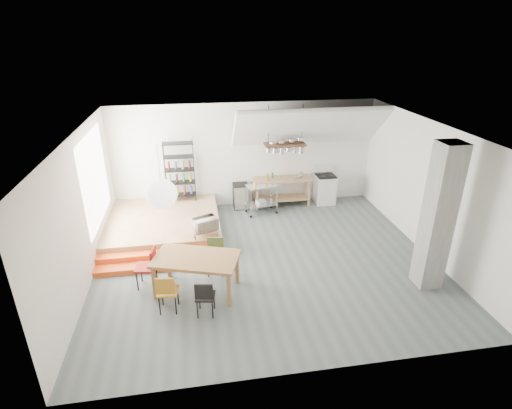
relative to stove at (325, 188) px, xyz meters
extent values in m
plane|color=#525D5F|center=(-2.50, -3.16, -0.48)|extent=(8.00, 8.00, 0.00)
cube|color=silver|center=(-2.50, 0.34, 1.12)|extent=(8.00, 0.04, 3.20)
cube|color=silver|center=(-6.50, -3.16, 1.12)|extent=(0.04, 7.00, 3.20)
cube|color=silver|center=(1.50, -3.16, 1.12)|extent=(0.04, 7.00, 3.20)
cube|color=white|center=(-2.50, -3.16, 2.72)|extent=(8.00, 7.00, 0.02)
cube|color=white|center=(-0.70, -0.26, 2.07)|extent=(4.40, 1.44, 1.32)
cube|color=white|center=(-6.48, -1.66, 1.32)|extent=(0.02, 2.50, 2.20)
cube|color=#8E6847|center=(-5.00, -1.16, -0.28)|extent=(3.00, 3.00, 0.40)
cube|color=#E7531B|center=(-5.00, -3.11, -0.41)|extent=(3.00, 0.35, 0.13)
cube|color=#E7531B|center=(-5.00, -2.76, -0.35)|extent=(3.00, 0.35, 0.27)
cube|color=slate|center=(0.80, -4.66, 1.12)|extent=(0.50, 0.50, 3.20)
cube|color=#8E6847|center=(-1.40, -0.01, 0.40)|extent=(1.80, 0.60, 0.06)
cube|color=#8E6847|center=(-1.40, -0.01, -0.23)|extent=(1.70, 0.55, 0.04)
cube|color=#8E6847|center=(-0.58, 0.21, -0.05)|extent=(0.06, 0.06, 0.86)
cube|color=#8E6847|center=(-2.22, 0.21, -0.05)|extent=(0.06, 0.06, 0.86)
cube|color=#8E6847|center=(-0.58, -0.23, -0.05)|extent=(0.06, 0.06, 0.86)
cube|color=#8E6847|center=(-2.22, -0.23, -0.05)|extent=(0.06, 0.06, 0.86)
cube|color=white|center=(0.00, -0.01, -0.03)|extent=(0.60, 0.60, 0.90)
cube|color=black|center=(0.00, -0.01, 0.44)|extent=(0.58, 0.58, 0.03)
cube|color=white|center=(0.00, 0.27, 0.57)|extent=(0.60, 0.05, 0.25)
cylinder|color=black|center=(0.14, 0.13, 0.46)|extent=(0.18, 0.18, 0.02)
cylinder|color=black|center=(-0.14, 0.13, 0.46)|extent=(0.18, 0.18, 0.02)
cylinder|color=black|center=(0.14, -0.15, 0.46)|extent=(0.18, 0.18, 0.02)
cylinder|color=black|center=(-0.14, -0.15, 0.46)|extent=(0.18, 0.18, 0.02)
cube|color=#3E2518|center=(-1.40, -0.21, 1.57)|extent=(1.20, 0.50, 0.05)
cylinder|color=black|center=(-1.90, -0.21, 2.14)|extent=(0.02, 0.02, 1.15)
cylinder|color=black|center=(-0.90, -0.21, 2.14)|extent=(0.02, 0.02, 1.15)
cylinder|color=silver|center=(-1.90, -0.26, 1.43)|extent=(0.16, 0.16, 0.12)
cylinder|color=silver|center=(-1.70, -0.26, 1.41)|extent=(0.20, 0.20, 0.16)
cylinder|color=silver|center=(-1.50, -0.26, 1.39)|extent=(0.16, 0.16, 0.20)
cylinder|color=silver|center=(-1.30, -0.26, 1.43)|extent=(0.20, 0.20, 0.12)
cylinder|color=silver|center=(-1.10, -0.26, 1.41)|extent=(0.16, 0.16, 0.16)
cylinder|color=silver|center=(-0.90, -0.26, 1.39)|extent=(0.20, 0.20, 0.20)
cylinder|color=black|center=(-4.08, 0.22, 0.82)|extent=(0.02, 0.02, 1.80)
cylinder|color=black|center=(-4.92, 0.22, 0.82)|extent=(0.02, 0.02, 1.80)
cylinder|color=black|center=(-4.08, -0.14, 0.82)|extent=(0.02, 0.02, 1.80)
cylinder|color=black|center=(-4.92, -0.14, 0.82)|extent=(0.02, 0.02, 1.80)
cube|color=black|center=(-4.50, 0.04, 0.07)|extent=(0.88, 0.38, 0.02)
cube|color=black|center=(-4.50, 0.04, 0.47)|extent=(0.88, 0.38, 0.02)
cube|color=black|center=(-4.50, 0.04, 0.87)|extent=(0.88, 0.38, 0.02)
cube|color=black|center=(-4.50, 0.04, 1.27)|extent=(0.88, 0.38, 0.02)
cube|color=black|center=(-4.50, 0.04, 1.67)|extent=(0.88, 0.38, 0.03)
cylinder|color=#32742E|center=(-4.50, 0.04, 0.21)|extent=(0.07, 0.07, 0.24)
cylinder|color=#9A9619|center=(-4.50, 0.04, 0.61)|extent=(0.07, 0.07, 0.24)
cylinder|color=maroon|center=(-4.50, 0.04, 1.01)|extent=(0.07, 0.07, 0.24)
cube|color=#8E6847|center=(-3.90, -2.41, 0.07)|extent=(0.60, 0.40, 0.03)
cylinder|color=black|center=(-3.63, -2.24, -0.01)|extent=(0.02, 0.02, 0.13)
cylinder|color=black|center=(-4.17, -2.24, -0.01)|extent=(0.02, 0.02, 0.13)
cylinder|color=black|center=(-3.63, -2.58, -0.01)|extent=(0.02, 0.02, 0.13)
cylinder|color=black|center=(-4.17, -2.58, -0.01)|extent=(0.02, 0.02, 0.13)
sphere|color=white|center=(-4.74, -3.93, 1.72)|extent=(0.60, 0.60, 0.60)
cube|color=olive|center=(-4.17, -4.12, 0.31)|extent=(1.95, 1.47, 0.07)
cube|color=olive|center=(-3.30, -3.97, -0.10)|extent=(0.10, 0.10, 0.76)
cube|color=olive|center=(-4.78, -3.48, -0.10)|extent=(0.10, 0.10, 0.76)
cube|color=olive|center=(-3.56, -4.75, -0.10)|extent=(0.10, 0.10, 0.76)
cube|color=olive|center=(-5.04, -4.26, -0.10)|extent=(0.10, 0.10, 0.76)
cube|color=#B2771E|center=(-4.75, -4.67, -0.04)|extent=(0.43, 0.43, 0.04)
cube|color=#B2771E|center=(-4.77, -4.84, 0.21)|extent=(0.37, 0.08, 0.34)
cylinder|color=black|center=(-4.92, -4.80, -0.27)|extent=(0.03, 0.03, 0.43)
cylinder|color=black|center=(-4.61, -4.84, -0.27)|extent=(0.03, 0.03, 0.43)
cylinder|color=black|center=(-4.89, -4.49, -0.27)|extent=(0.03, 0.03, 0.43)
cylinder|color=black|center=(-4.58, -4.53, -0.27)|extent=(0.03, 0.03, 0.43)
cube|color=black|center=(-4.03, -4.90, -0.07)|extent=(0.42, 0.42, 0.04)
cube|color=black|center=(-4.06, -5.07, 0.16)|extent=(0.35, 0.09, 0.32)
cylinder|color=black|center=(-4.20, -5.02, -0.28)|extent=(0.03, 0.03, 0.40)
cylinder|color=black|center=(-3.91, -5.07, -0.28)|extent=(0.03, 0.03, 0.40)
cylinder|color=black|center=(-4.15, -4.74, -0.28)|extent=(0.03, 0.03, 0.40)
cylinder|color=black|center=(-3.86, -4.78, -0.28)|extent=(0.03, 0.03, 0.40)
cube|color=#5C6B33|center=(-3.74, -3.52, -0.05)|extent=(0.44, 0.44, 0.04)
cube|color=#5C6B33|center=(-3.72, -3.35, 0.19)|extent=(0.37, 0.09, 0.34)
cylinder|color=black|center=(-3.57, -3.39, -0.27)|extent=(0.03, 0.03, 0.42)
cylinder|color=black|center=(-3.87, -3.34, -0.27)|extent=(0.03, 0.03, 0.42)
cylinder|color=black|center=(-3.61, -3.69, -0.27)|extent=(0.03, 0.03, 0.42)
cylinder|color=black|center=(-3.92, -3.64, -0.27)|extent=(0.03, 0.03, 0.42)
cube|color=#A61917|center=(-5.25, -3.76, -0.01)|extent=(0.48, 0.48, 0.04)
cube|color=#A61917|center=(-5.06, -3.79, 0.25)|extent=(0.10, 0.40, 0.37)
cylinder|color=black|center=(-5.11, -3.95, -0.25)|extent=(0.03, 0.03, 0.46)
cylinder|color=black|center=(-5.06, -3.62, -0.25)|extent=(0.03, 0.03, 0.46)
cylinder|color=black|center=(-5.44, -3.90, -0.25)|extent=(0.03, 0.03, 0.46)
cylinder|color=black|center=(-5.39, -3.57, -0.25)|extent=(0.03, 0.03, 0.46)
cube|color=silver|center=(-2.14, -0.46, 0.39)|extent=(0.97, 0.66, 0.04)
cube|color=silver|center=(-2.14, -0.46, -0.18)|extent=(0.97, 0.66, 0.03)
cylinder|color=silver|center=(-1.77, -0.16, -0.03)|extent=(0.03, 0.03, 0.85)
sphere|color=black|center=(-1.77, -0.16, -0.44)|extent=(0.08, 0.08, 0.08)
cylinder|color=silver|center=(-2.59, -0.32, -0.03)|extent=(0.03, 0.03, 0.85)
sphere|color=black|center=(-2.59, -0.32, -0.44)|extent=(0.08, 0.08, 0.08)
cylinder|color=silver|center=(-1.68, -0.59, -0.03)|extent=(0.03, 0.03, 0.85)
sphere|color=black|center=(-1.68, -0.59, -0.44)|extent=(0.08, 0.08, 0.08)
cylinder|color=silver|center=(-2.50, -0.75, -0.03)|extent=(0.03, 0.03, 0.85)
sphere|color=black|center=(-2.50, -0.75, -0.44)|extent=(0.08, 0.08, 0.08)
cube|color=black|center=(-2.70, 0.04, -0.09)|extent=(0.46, 0.46, 0.78)
imported|color=beige|center=(-3.90, -2.41, 0.24)|extent=(0.68, 0.58, 0.32)
imported|color=silver|center=(-0.98, -0.06, 0.46)|extent=(0.25, 0.25, 0.05)
camera|label=1|loc=(-4.10, -11.33, 4.69)|focal=28.00mm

